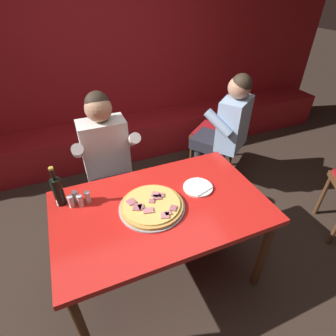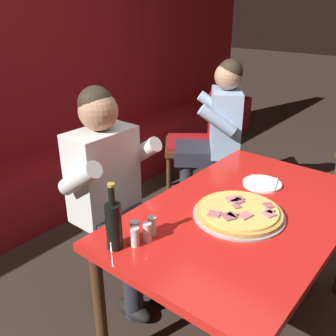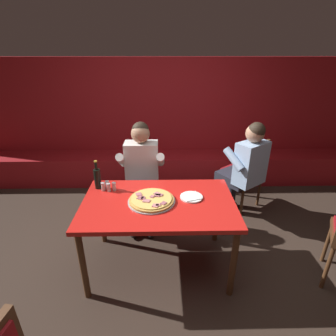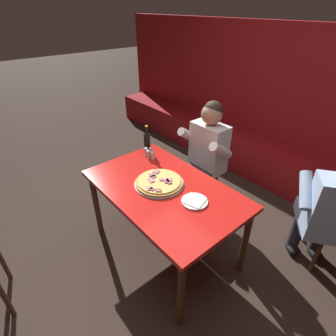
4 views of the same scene
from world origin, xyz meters
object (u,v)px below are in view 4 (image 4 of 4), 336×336
beer_bottle (147,142)px  shaker_oregano (151,152)px  shaker_black_pepper (153,156)px  shaker_parmesan (146,152)px  diner_standing_companion (331,210)px  pizza (159,182)px  shaker_red_pepper_flakes (148,155)px  main_dining_table (164,195)px  plate_white_paper (195,201)px  diner_seated_blue_shirt (203,156)px

beer_bottle → shaker_oregano: size_ratio=3.40×
shaker_oregano → shaker_black_pepper: same height
shaker_parmesan → diner_standing_companion: diner_standing_companion is taller
pizza → shaker_red_pepper_flakes: (-0.42, 0.20, 0.02)m
shaker_oregano → shaker_red_pepper_flakes: same height
main_dining_table → plate_white_paper: bearing=11.2°
main_dining_table → shaker_black_pepper: (-0.43, 0.21, 0.12)m
main_dining_table → pizza: size_ratio=3.22×
plate_white_paper → shaker_black_pepper: bearing=168.3°
pizza → diner_seated_blue_shirt: diner_seated_blue_shirt is taller
plate_white_paper → shaker_red_pepper_flakes: shaker_red_pepper_flakes is taller
beer_bottle → shaker_red_pepper_flakes: beer_bottle is taller
plate_white_paper → beer_bottle: 0.93m
shaker_red_pepper_flakes → beer_bottle: bearing=148.1°
beer_bottle → diner_standing_companion: (1.63, 0.56, -0.15)m
pizza → shaker_red_pepper_flakes: 0.47m
shaker_red_pepper_flakes → diner_standing_companion: size_ratio=0.07×
main_dining_table → pizza: 0.12m
shaker_parmesan → diner_seated_blue_shirt: size_ratio=0.07×
shaker_oregano → shaker_black_pepper: 0.08m
shaker_red_pepper_flakes → diner_standing_companion: bearing=22.9°
main_dining_table → diner_standing_companion: (1.03, 0.83, 0.04)m
shaker_oregano → plate_white_paper: bearing=-12.9°
main_dining_table → shaker_red_pepper_flakes: (-0.48, 0.20, 0.12)m
diner_standing_companion → beer_bottle: bearing=-160.9°
main_dining_table → pizza: pizza is taller
shaker_black_pepper → shaker_red_pepper_flakes: 0.05m
pizza → shaker_red_pepper_flakes: shaker_red_pepper_flakes is taller
beer_bottle → plate_white_paper: bearing=-13.0°
plate_white_paper → shaker_black_pepper: (-0.74, 0.15, 0.03)m
beer_bottle → shaker_red_pepper_flakes: bearing=-31.9°
main_dining_table → beer_bottle: bearing=155.8°
plate_white_paper → shaker_parmesan: 0.86m
plate_white_paper → shaker_red_pepper_flakes: size_ratio=2.44×
shaker_red_pepper_flakes → main_dining_table: bearing=-22.2°
main_dining_table → shaker_parmesan: bearing=158.4°
plate_white_paper → shaker_oregano: shaker_oregano is taller
pizza → shaker_parmesan: shaker_parmesan is taller
shaker_parmesan → diner_standing_companion: (1.57, 0.62, -0.08)m
shaker_red_pepper_flakes → diner_seated_blue_shirt: diner_seated_blue_shirt is taller
diner_standing_companion → shaker_oregano: bearing=-159.0°
diner_seated_blue_shirt → shaker_parmesan: bearing=-124.7°
shaker_parmesan → shaker_oregano: bearing=44.4°
pizza → diner_standing_companion: diner_standing_companion is taller
shaker_oregano → diner_seated_blue_shirt: size_ratio=0.07×
beer_bottle → shaker_black_pepper: beer_bottle is taller
shaker_red_pepper_flakes → diner_standing_companion: (1.51, 0.64, -0.08)m
shaker_oregano → beer_bottle: bearing=166.2°
shaker_red_pepper_flakes → diner_seated_blue_shirt: bearing=60.9°
shaker_black_pepper → diner_seated_blue_shirt: bearing=64.7°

